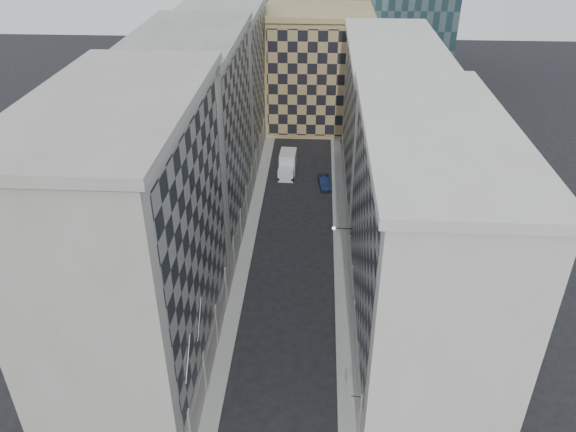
% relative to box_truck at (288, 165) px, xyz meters
% --- Properties ---
extents(sidewalk_west, '(1.50, 100.00, 0.15)m').
position_rel_box_truck_xyz_m(sidewalk_west, '(-3.49, -18.46, -1.22)').
color(sidewalk_west, gray).
rests_on(sidewalk_west, ground).
extents(sidewalk_east, '(1.50, 100.00, 0.15)m').
position_rel_box_truck_xyz_m(sidewalk_east, '(7.01, -18.46, -1.22)').
color(sidewalk_east, gray).
rests_on(sidewalk_east, ground).
extents(bldg_left_a, '(10.80, 22.80, 23.70)m').
position_rel_box_truck_xyz_m(bldg_left_a, '(-9.12, -37.46, 10.53)').
color(bldg_left_a, gray).
rests_on(bldg_left_a, ground).
extents(bldg_left_b, '(10.80, 22.80, 22.70)m').
position_rel_box_truck_xyz_m(bldg_left_b, '(-9.12, -15.46, 10.03)').
color(bldg_left_b, gray).
rests_on(bldg_left_b, ground).
extents(bldg_left_c, '(10.80, 22.80, 21.70)m').
position_rel_box_truck_xyz_m(bldg_left_c, '(-9.12, 6.54, 9.53)').
color(bldg_left_c, gray).
rests_on(bldg_left_c, ground).
extents(bldg_right_a, '(10.80, 26.80, 20.70)m').
position_rel_box_truck_xyz_m(bldg_right_a, '(12.64, -33.46, 9.02)').
color(bldg_right_a, beige).
rests_on(bldg_right_a, ground).
extents(bldg_right_b, '(10.80, 28.80, 19.70)m').
position_rel_box_truck_xyz_m(bldg_right_b, '(12.65, -6.46, 8.55)').
color(bldg_right_b, beige).
rests_on(bldg_right_b, ground).
extents(tan_block, '(16.80, 14.80, 18.80)m').
position_rel_box_truck_xyz_m(tan_block, '(3.76, 19.43, 8.14)').
color(tan_block, '#A28356').
rests_on(tan_block, ground).
extents(flagpoles_left, '(0.10, 6.33, 2.33)m').
position_rel_box_truck_xyz_m(flagpoles_left, '(-4.14, -42.46, 6.70)').
color(flagpoles_left, gray).
rests_on(flagpoles_left, ground).
extents(bracket_lamp, '(1.98, 0.36, 0.36)m').
position_rel_box_truck_xyz_m(bracket_lamp, '(6.14, -24.46, 4.90)').
color(bracket_lamp, black).
rests_on(bracket_lamp, ground).
extents(box_truck, '(2.45, 5.53, 2.98)m').
position_rel_box_truck_xyz_m(box_truck, '(0.00, 0.00, 0.00)').
color(box_truck, silver).
rests_on(box_truck, ground).
extents(dark_car, '(1.93, 4.20, 1.34)m').
position_rel_box_truck_xyz_m(dark_car, '(5.20, -3.78, -0.63)').
color(dark_car, '#101C3D').
rests_on(dark_car, ground).
extents(shop_sign, '(0.72, 0.63, 0.70)m').
position_rel_box_truck_xyz_m(shop_sign, '(7.18, -43.64, 2.54)').
color(shop_sign, black).
rests_on(shop_sign, ground).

